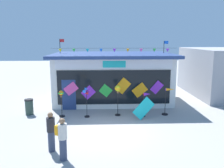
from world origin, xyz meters
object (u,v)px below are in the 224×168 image
wind_spinner_far_left (61,98)px  wind_spinner_left (87,96)px  wind_spinner_center_left (118,91)px  person_near_camera (51,132)px  wind_spinner_right (168,98)px  kite_shop_building (112,76)px  display_kite_on_ground (144,108)px  person_mid_plaza (62,138)px  trash_bin (29,107)px  wind_spinner_center_right (146,99)px

wind_spinner_far_left → wind_spinner_left: (1.51, -0.17, 0.15)m
wind_spinner_far_left → wind_spinner_left: size_ratio=0.88×
wind_spinner_center_left → person_near_camera: 5.53m
wind_spinner_left → wind_spinner_right: wind_spinner_left is taller
person_near_camera → kite_shop_building: bearing=-165.3°
kite_shop_building → display_kite_on_ground: kite_shop_building is taller
person_mid_plaza → trash_bin: person_mid_plaza is taller
kite_shop_building → person_mid_plaza: kite_shop_building is taller
kite_shop_building → person_mid_plaza: bearing=-104.2°
wind_spinner_left → wind_spinner_right: size_ratio=1.09×
person_mid_plaza → display_kite_on_ground: (3.91, 4.49, -0.22)m
wind_spinner_far_left → trash_bin: size_ratio=1.65×
wind_spinner_far_left → display_kite_on_ground: size_ratio=1.30×
kite_shop_building → wind_spinner_right: 5.06m
wind_spinner_center_right → wind_spinner_center_left: bearing=170.4°
wind_spinner_left → wind_spinner_center_left: (1.86, 0.27, 0.20)m
trash_bin → person_near_camera: bearing=-64.5°
wind_spinner_center_right → display_kite_on_ground: bearing=-112.8°
kite_shop_building → wind_spinner_center_right: 4.56m
wind_spinner_center_right → person_near_camera: person_near_camera is taller
kite_shop_building → wind_spinner_left: kite_shop_building is taller
wind_spinner_center_right → wind_spinner_right: size_ratio=0.88×
kite_shop_building → wind_spinner_far_left: (-3.21, -3.93, -0.64)m
wind_spinner_left → wind_spinner_center_left: size_ratio=0.98×
wind_spinner_far_left → display_kite_on_ground: (4.80, -0.73, -0.50)m
wind_spinner_far_left → wind_spinner_left: 1.52m
wind_spinner_far_left → display_kite_on_ground: 4.88m
kite_shop_building → person_near_camera: bearing=-109.0°
wind_spinner_center_left → wind_spinner_center_right: (1.66, -0.28, -0.44)m
wind_spinner_center_right → wind_spinner_left: bearing=179.8°
wind_spinner_right → wind_spinner_left: bearing=-176.8°
wind_spinner_far_left → person_mid_plaza: 5.31m
wind_spinner_center_right → trash_bin: bearing=174.4°
person_near_camera → display_kite_on_ground: 5.85m
wind_spinner_center_left → wind_spinner_right: 3.11m
wind_spinner_center_right → person_mid_plaza: 6.52m
trash_bin → wind_spinner_left: bearing=-10.8°
wind_spinner_center_left → trash_bin: wind_spinner_center_left is taller
kite_shop_building → wind_spinner_center_right: bearing=-66.2°
wind_spinner_left → display_kite_on_ground: bearing=-9.6°
wind_spinner_left → wind_spinner_right: 4.94m
display_kite_on_ground → trash_bin: bearing=169.8°
kite_shop_building → person_mid_plaza: 9.48m
wind_spinner_center_left → person_mid_plaza: (-2.47, -5.32, -0.62)m
wind_spinner_right → person_mid_plaza: bearing=-136.2°
person_near_camera → person_mid_plaza: same height
kite_shop_building → wind_spinner_center_right: kite_shop_building is taller
trash_bin → display_kite_on_ground: display_kite_on_ground is taller
kite_shop_building → wind_spinner_center_right: (1.82, -4.11, -0.73)m
wind_spinner_center_right → wind_spinner_right: (1.41, 0.28, -0.03)m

